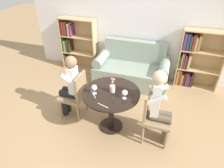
% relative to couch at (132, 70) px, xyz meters
% --- Properties ---
extents(ground_plane, '(16.00, 16.00, 0.00)m').
position_rel_couch_xyz_m(ground_plane, '(0.00, -1.55, -0.31)').
color(ground_plane, tan).
extents(back_wall, '(5.20, 0.05, 2.70)m').
position_rel_couch_xyz_m(back_wall, '(0.00, 0.43, 1.04)').
color(back_wall, silver).
rests_on(back_wall, ground_plane).
extents(round_table, '(0.92, 0.92, 0.75)m').
position_rel_couch_xyz_m(round_table, '(0.00, -1.55, 0.29)').
color(round_table, black).
rests_on(round_table, ground_plane).
extents(couch, '(1.65, 0.80, 0.92)m').
position_rel_couch_xyz_m(couch, '(0.00, 0.00, 0.00)').
color(couch, gray).
rests_on(couch, ground_plane).
extents(bookshelf_left, '(0.89, 0.28, 1.31)m').
position_rel_couch_xyz_m(bookshelf_left, '(-1.53, 0.27, 0.35)').
color(bookshelf_left, tan).
rests_on(bookshelf_left, ground_plane).
extents(bookshelf_right, '(0.89, 0.28, 1.31)m').
position_rel_couch_xyz_m(bookshelf_right, '(1.29, 0.26, 0.32)').
color(bookshelf_right, tan).
rests_on(bookshelf_right, ground_plane).
extents(chair_left, '(0.42, 0.42, 0.90)m').
position_rel_couch_xyz_m(chair_left, '(-0.69, -1.45, 0.18)').
color(chair_left, '#937A56').
rests_on(chair_left, ground_plane).
extents(chair_right, '(0.42, 0.42, 0.90)m').
position_rel_couch_xyz_m(chair_right, '(0.69, -1.58, 0.18)').
color(chair_right, '#937A56').
rests_on(chair_right, ground_plane).
extents(person_left, '(0.42, 0.34, 1.22)m').
position_rel_couch_xyz_m(person_left, '(-0.78, -1.45, 0.34)').
color(person_left, black).
rests_on(person_left, ground_plane).
extents(person_right, '(0.42, 0.34, 1.27)m').
position_rel_couch_xyz_m(person_right, '(0.78, -1.58, 0.36)').
color(person_right, brown).
rests_on(person_right, ground_plane).
extents(wine_glass_left, '(0.09, 0.09, 0.16)m').
position_rel_couch_xyz_m(wine_glass_left, '(-0.23, -1.66, 0.55)').
color(wine_glass_left, white).
rests_on(wine_glass_left, round_table).
extents(wine_glass_right, '(0.09, 0.09, 0.15)m').
position_rel_couch_xyz_m(wine_glass_right, '(0.24, -1.64, 0.54)').
color(wine_glass_right, white).
rests_on(wine_glass_right, round_table).
extents(flower_vase, '(0.08, 0.08, 0.26)m').
position_rel_couch_xyz_m(flower_vase, '(0.02, -1.53, 0.54)').
color(flower_vase, silver).
rests_on(flower_vase, round_table).
extents(knife_left_setting, '(0.18, 0.07, 0.00)m').
position_rel_couch_xyz_m(knife_left_setting, '(-0.01, -1.90, 0.44)').
color(knife_left_setting, silver).
rests_on(knife_left_setting, round_table).
extents(fork_left_setting, '(0.13, 0.15, 0.00)m').
position_rel_couch_xyz_m(fork_left_setting, '(-0.23, -1.70, 0.44)').
color(fork_left_setting, silver).
rests_on(fork_left_setting, round_table).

